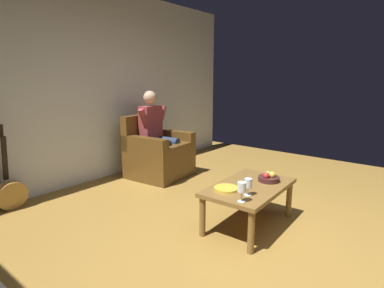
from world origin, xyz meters
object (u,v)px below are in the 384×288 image
at_px(armchair, 158,155).
at_px(wine_glass_far, 248,184).
at_px(person_seated, 157,131).
at_px(guitar, 11,191).
at_px(wine_glass_near, 242,188).
at_px(coffee_table, 249,191).
at_px(fruit_bowl, 269,178).
at_px(decorative_dish, 226,189).

distance_m(armchair, wine_glass_far, 2.21).
bearing_deg(wine_glass_far, person_seated, -112.54).
xyz_separation_m(person_seated, guitar, (1.97, -0.43, -0.49)).
relative_size(person_seated, wine_glass_near, 7.27).
bearing_deg(coffee_table, armchair, -107.36).
distance_m(guitar, fruit_bowl, 2.93).
bearing_deg(person_seated, coffee_table, 66.66).
distance_m(coffee_table, fruit_bowl, 0.28).
relative_size(guitar, wine_glass_far, 6.17).
xyz_separation_m(person_seated, decorative_dish, (0.85, 1.80, -0.26)).
height_order(guitar, wine_glass_far, guitar).
xyz_separation_m(wine_glass_far, fruit_bowl, (-0.49, -0.02, -0.07)).
bearing_deg(decorative_dish, person_seated, -115.23).
xyz_separation_m(person_seated, wine_glass_far, (0.85, 2.04, -0.16)).
height_order(wine_glass_far, decorative_dish, wine_glass_far).
bearing_deg(armchair, person_seated, -90.00).
bearing_deg(guitar, decorative_dish, 116.60).
height_order(wine_glass_near, wine_glass_far, wine_glass_near).
height_order(guitar, wine_glass_near, guitar).
distance_m(person_seated, guitar, 2.07).
bearing_deg(decorative_dish, fruit_bowl, 157.09).
height_order(armchair, guitar, guitar).
relative_size(person_seated, guitar, 1.32).
bearing_deg(wine_glass_far, fruit_bowl, -177.12).
bearing_deg(wine_glass_near, armchair, -116.25).
height_order(armchair, coffee_table, armchair).
xyz_separation_m(armchair, wine_glass_far, (0.85, 2.03, 0.21)).
height_order(armchair, person_seated, person_seated).
bearing_deg(guitar, person_seated, 167.79).
relative_size(armchair, person_seated, 0.72).
distance_m(armchair, person_seated, 0.37).
height_order(person_seated, fruit_bowl, person_seated).
height_order(armchair, wine_glass_far, armchair).
height_order(coffee_table, fruit_bowl, fruit_bowl).
xyz_separation_m(person_seated, fruit_bowl, (0.36, 2.01, -0.23)).
bearing_deg(person_seated, wine_glass_far, 61.42).
bearing_deg(guitar, fruit_bowl, 123.44).
distance_m(armchair, decorative_dish, 1.99).
bearing_deg(fruit_bowl, decorative_dish, -22.91).
bearing_deg(wine_glass_near, wine_glass_far, -169.31).
bearing_deg(armchair, coffee_table, 66.61).
relative_size(guitar, decorative_dish, 4.18).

